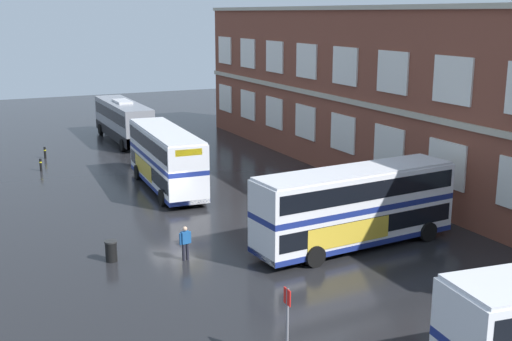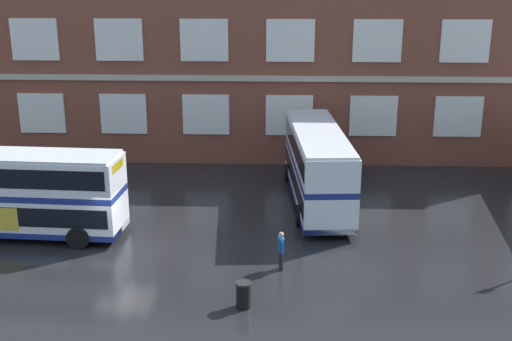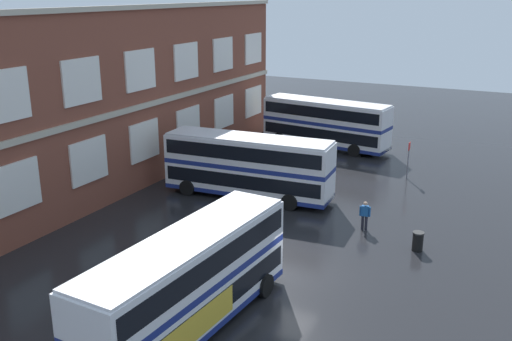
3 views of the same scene
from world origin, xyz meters
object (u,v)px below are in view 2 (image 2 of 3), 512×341
at_px(double_decker_near, 6,192).
at_px(double_decker_middle, 317,165).
at_px(station_litter_bin, 243,295).
at_px(waiting_passenger, 281,249).

bearing_deg(double_decker_near, double_decker_middle, 19.12).
xyz_separation_m(double_decker_near, double_decker_middle, (14.90, 5.17, 0.00)).
bearing_deg(station_litter_bin, waiting_passenger, 66.91).
height_order(double_decker_near, double_decker_middle, same).
distance_m(double_decker_middle, waiting_passenger, 8.70).
relative_size(double_decker_near, double_decker_middle, 1.00).
relative_size(double_decker_middle, waiting_passenger, 6.56).
height_order(waiting_passenger, station_litter_bin, waiting_passenger).
distance_m(waiting_passenger, station_litter_bin, 3.58).
bearing_deg(double_decker_near, waiting_passenger, -14.00).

